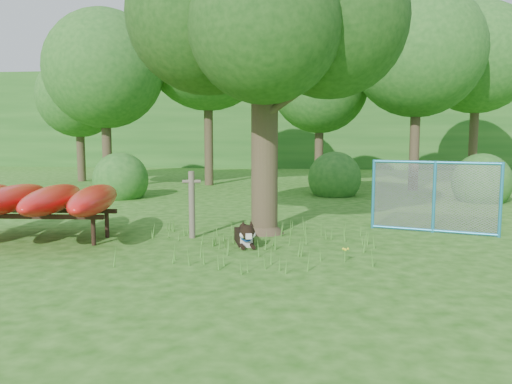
# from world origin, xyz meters

# --- Properties ---
(ground) EXTENTS (80.00, 80.00, 0.00)m
(ground) POSITION_xyz_m (0.00, 0.00, 0.00)
(ground) COLOR #1F5511
(ground) RESTS_ON ground
(oak_tree) EXTENTS (5.77, 5.11, 7.02)m
(oak_tree) POSITION_xyz_m (0.23, 2.30, 4.68)
(oak_tree) COLOR #3B3020
(oak_tree) RESTS_ON ground
(wooden_post) EXTENTS (0.37, 0.15, 1.36)m
(wooden_post) POSITION_xyz_m (-1.15, 1.58, 0.72)
(wooden_post) COLOR brown
(wooden_post) RESTS_ON ground
(kayak_rack) EXTENTS (3.78, 3.35, 1.08)m
(kayak_rack) POSITION_xyz_m (-4.21, 0.98, 0.83)
(kayak_rack) COLOR black
(kayak_rack) RESTS_ON ground
(husky_dog) EXTENTS (0.54, 1.18, 0.53)m
(husky_dog) POSITION_xyz_m (0.01, 1.02, 0.19)
(husky_dog) COLOR black
(husky_dog) RESTS_ON ground
(fence_section) EXTENTS (2.53, 0.83, 2.56)m
(fence_section) POSITION_xyz_m (3.84, 2.72, 0.77)
(fence_section) COLOR #2A91C7
(fence_section) RESTS_ON ground
(wildflower_clump) EXTENTS (0.12, 0.12, 0.25)m
(wildflower_clump) POSITION_xyz_m (1.81, -0.02, 0.20)
(wildflower_clump) COLOR #45862C
(wildflower_clump) RESTS_ON ground
(bg_tree_a) EXTENTS (4.40, 4.40, 6.70)m
(bg_tree_a) POSITION_xyz_m (-6.50, 10.00, 4.48)
(bg_tree_a) COLOR #3B3020
(bg_tree_a) RESTS_ON ground
(bg_tree_b) EXTENTS (5.20, 5.20, 8.22)m
(bg_tree_b) POSITION_xyz_m (-3.00, 12.00, 5.61)
(bg_tree_b) COLOR #3B3020
(bg_tree_b) RESTS_ON ground
(bg_tree_c) EXTENTS (4.00, 4.00, 6.12)m
(bg_tree_c) POSITION_xyz_m (1.50, 13.00, 4.11)
(bg_tree_c) COLOR #3B3020
(bg_tree_c) RESTS_ON ground
(bg_tree_d) EXTENTS (4.80, 4.80, 7.50)m
(bg_tree_d) POSITION_xyz_m (5.00, 11.00, 5.08)
(bg_tree_d) COLOR #3B3020
(bg_tree_d) RESTS_ON ground
(bg_tree_e) EXTENTS (4.60, 4.60, 7.55)m
(bg_tree_e) POSITION_xyz_m (8.00, 14.00, 5.23)
(bg_tree_e) COLOR #3B3020
(bg_tree_e) RESTS_ON ground
(bg_tree_f) EXTENTS (3.60, 3.60, 5.55)m
(bg_tree_f) POSITION_xyz_m (-9.00, 13.00, 3.73)
(bg_tree_f) COLOR #3B3020
(bg_tree_f) RESTS_ON ground
(shrub_left) EXTENTS (1.80, 1.80, 1.80)m
(shrub_left) POSITION_xyz_m (-5.00, 7.50, 0.00)
(shrub_left) COLOR #225C1D
(shrub_left) RESTS_ON ground
(shrub_right) EXTENTS (1.80, 1.80, 1.80)m
(shrub_right) POSITION_xyz_m (6.50, 8.00, 0.00)
(shrub_right) COLOR #225C1D
(shrub_right) RESTS_ON ground
(shrub_mid) EXTENTS (1.80, 1.80, 1.80)m
(shrub_mid) POSITION_xyz_m (2.00, 9.00, 0.00)
(shrub_mid) COLOR #225C1D
(shrub_mid) RESTS_ON ground
(wooded_hillside) EXTENTS (80.00, 12.00, 6.00)m
(wooded_hillside) POSITION_xyz_m (0.00, 28.00, 3.00)
(wooded_hillside) COLOR #225C1D
(wooded_hillside) RESTS_ON ground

